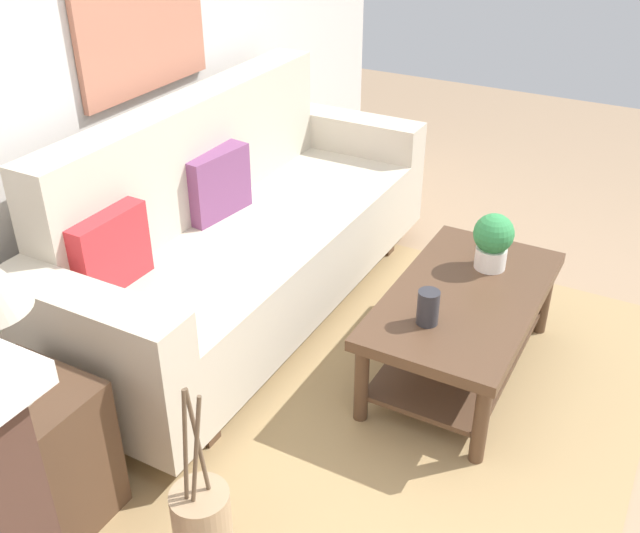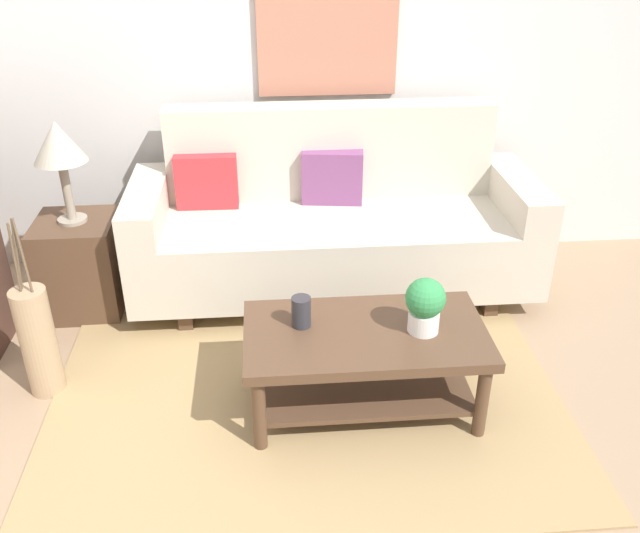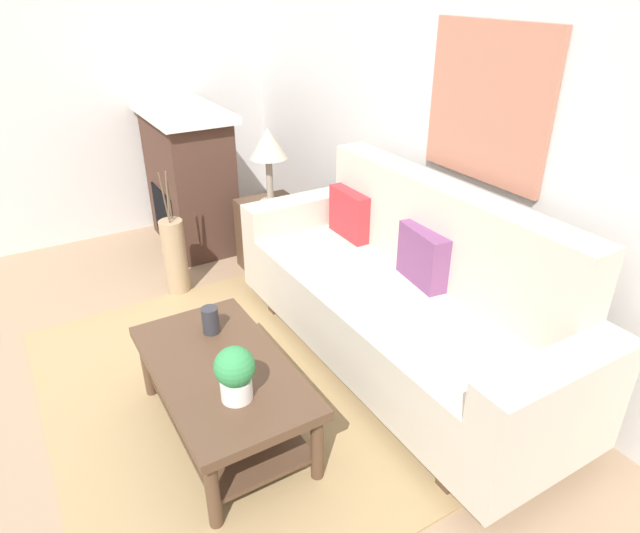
# 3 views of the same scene
# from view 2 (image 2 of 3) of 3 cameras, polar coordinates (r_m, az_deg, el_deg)

# --- Properties ---
(ground_plane) EXTENTS (9.18, 9.18, 0.00)m
(ground_plane) POSITION_cam_2_polar(r_m,az_deg,el_deg) (3.12, -0.68, -15.13)
(ground_plane) COLOR #9E7F60
(wall_back) EXTENTS (5.18, 0.10, 2.70)m
(wall_back) POSITION_cam_2_polar(r_m,az_deg,el_deg) (4.28, -2.83, 17.77)
(wall_back) COLOR silver
(wall_back) RESTS_ON ground_plane
(area_rug) EXTENTS (2.46, 2.05, 0.01)m
(area_rug) POSITION_cam_2_polar(r_m,az_deg,el_deg) (3.49, -1.30, -9.38)
(area_rug) COLOR #A38456
(area_rug) RESTS_ON ground_plane
(couch) EXTENTS (2.35, 0.84, 1.08)m
(couch) POSITION_cam_2_polar(r_m,az_deg,el_deg) (4.07, 1.18, 3.56)
(couch) COLOR beige
(couch) RESTS_ON ground_plane
(throw_pillow_crimson) EXTENTS (0.36, 0.13, 0.32)m
(throw_pillow_crimson) POSITION_cam_2_polar(r_m,az_deg,el_deg) (4.08, -9.45, 7.05)
(throw_pillow_crimson) COLOR red
(throw_pillow_crimson) RESTS_ON couch
(throw_pillow_plum) EXTENTS (0.37, 0.16, 0.32)m
(throw_pillow_plum) POSITION_cam_2_polar(r_m,az_deg,el_deg) (4.09, 1.03, 7.47)
(throw_pillow_plum) COLOR #7A4270
(throw_pillow_plum) RESTS_ON couch
(coffee_table) EXTENTS (1.10, 0.60, 0.43)m
(coffee_table) POSITION_cam_2_polar(r_m,az_deg,el_deg) (3.16, 3.76, -7.07)
(coffee_table) COLOR #513826
(coffee_table) RESTS_ON ground_plane
(tabletop_vase) EXTENTS (0.09, 0.09, 0.15)m
(tabletop_vase) POSITION_cam_2_polar(r_m,az_deg,el_deg) (3.09, -1.58, -3.80)
(tabletop_vase) COLOR #2D2D33
(tabletop_vase) RESTS_ON coffee_table
(potted_plant_tabletop) EXTENTS (0.18, 0.18, 0.26)m
(potted_plant_tabletop) POSITION_cam_2_polar(r_m,az_deg,el_deg) (3.05, 8.77, -3.11)
(potted_plant_tabletop) COLOR white
(potted_plant_tabletop) RESTS_ON coffee_table
(side_table) EXTENTS (0.44, 0.44, 0.56)m
(side_table) POSITION_cam_2_polar(r_m,az_deg,el_deg) (4.16, -19.31, 0.09)
(side_table) COLOR #513826
(side_table) RESTS_ON ground_plane
(table_lamp) EXTENTS (0.28, 0.28, 0.57)m
(table_lamp) POSITION_cam_2_polar(r_m,az_deg,el_deg) (3.89, -21.01, 9.36)
(table_lamp) COLOR gray
(table_lamp) RESTS_ON side_table
(floor_vase) EXTENTS (0.17, 0.17, 0.57)m
(floor_vase) POSITION_cam_2_polar(r_m,az_deg,el_deg) (3.54, -22.46, -5.84)
(floor_vase) COLOR tan
(floor_vase) RESTS_ON ground_plane
(floor_vase_branch_a) EXTENTS (0.03, 0.03, 0.36)m
(floor_vase_branch_a) POSITION_cam_2_polar(r_m,az_deg,el_deg) (3.31, -23.60, 0.81)
(floor_vase_branch_a) COLOR brown
(floor_vase_branch_a) RESTS_ON floor_vase
(floor_vase_branch_b) EXTENTS (0.04, 0.02, 0.36)m
(floor_vase_branch_b) POSITION_cam_2_polar(r_m,az_deg,el_deg) (3.33, -24.01, 0.93)
(floor_vase_branch_b) COLOR brown
(floor_vase_branch_b) RESTS_ON floor_vase
(floor_vase_branch_c) EXTENTS (0.04, 0.05, 0.36)m
(floor_vase_branch_c) POSITION_cam_2_polar(r_m,az_deg,el_deg) (3.30, -24.17, 0.65)
(floor_vase_branch_c) COLOR brown
(floor_vase_branch_c) RESTS_ON floor_vase
(framed_painting) EXTENTS (0.83, 0.03, 0.81)m
(framed_painting) POSITION_cam_2_polar(r_m,az_deg,el_deg) (4.20, 0.64, 19.54)
(framed_painting) COLOR #B77056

